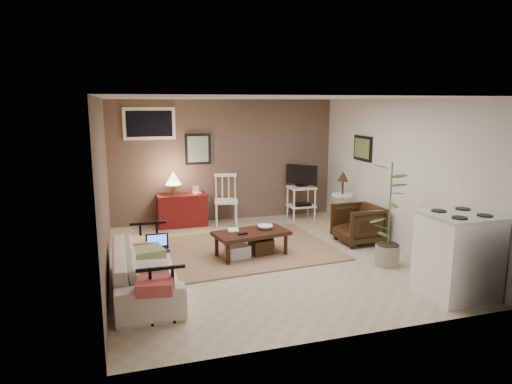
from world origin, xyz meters
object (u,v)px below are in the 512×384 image
object	(u,v)px
red_console	(181,207)
potted_plant	(390,211)
spindle_chair	(226,201)
side_table	(342,193)
sofa	(145,263)
armchair	(358,222)
tv_stand	(302,190)
coffee_table	(251,242)
stove	(458,255)

from	to	relation	value
red_console	potted_plant	bearing A→B (deg)	-50.10
red_console	spindle_chair	size ratio (longest dim) A/B	1.10
spindle_chair	side_table	bearing A→B (deg)	-23.41
red_console	spindle_chair	bearing A→B (deg)	-7.77
spindle_chair	potted_plant	xyz separation A→B (m)	(1.71, -2.94, 0.36)
sofa	armchair	distance (m)	3.72
spindle_chair	tv_stand	distance (m)	1.58
potted_plant	coffee_table	bearing A→B (deg)	152.14
spindle_chair	sofa	bearing A→B (deg)	-120.80
armchair	stove	distance (m)	2.28
potted_plant	stove	world-z (taller)	potted_plant
potted_plant	stove	xyz separation A→B (m)	(0.21, -1.16, -0.30)
sofa	armchair	bearing A→B (deg)	-73.59
red_console	tv_stand	world-z (taller)	tv_stand
sofa	side_table	size ratio (longest dim) A/B	1.80
red_console	potted_plant	world-z (taller)	potted_plant
red_console	tv_stand	bearing A→B (deg)	-3.35
coffee_table	red_console	distance (m)	2.25
side_table	armchair	distance (m)	1.01
red_console	potted_plant	distance (m)	4.01
potted_plant	stove	size ratio (longest dim) A/B	1.47
red_console	side_table	distance (m)	3.07
spindle_chair	armchair	bearing A→B (deg)	-44.64
coffee_table	spindle_chair	distance (m)	2.01
tv_stand	coffee_table	bearing A→B (deg)	-130.00
red_console	sofa	bearing A→B (deg)	-106.08
red_console	stove	size ratio (longest dim) A/B	1.02
coffee_table	spindle_chair	xyz separation A→B (m)	(0.08, 2.00, 0.22)
red_console	armchair	bearing A→B (deg)	-35.72
coffee_table	side_table	world-z (taller)	side_table
sofa	armchair	size ratio (longest dim) A/B	2.72
coffee_table	side_table	xyz separation A→B (m)	(2.12, 1.11, 0.43)
red_console	tv_stand	xyz separation A→B (m)	(2.42, -0.14, 0.22)
tv_stand	stove	distance (m)	4.09
coffee_table	side_table	distance (m)	2.44
armchair	red_console	bearing A→B (deg)	-127.66
sofa	spindle_chair	size ratio (longest dim) A/B	1.99
sofa	stove	size ratio (longest dim) A/B	1.85
coffee_table	sofa	world-z (taller)	sofa
coffee_table	stove	bearing A→B (deg)	-46.46
coffee_table	potted_plant	bearing A→B (deg)	-27.86
stove	side_table	bearing A→B (deg)	87.81
spindle_chair	tv_stand	size ratio (longest dim) A/B	0.88
red_console	side_table	xyz separation A→B (m)	(2.89, -1.00, 0.30)
armchair	potted_plant	xyz separation A→B (m)	(-0.14, -1.12, 0.46)
spindle_chair	side_table	distance (m)	2.23
sofa	stove	xyz separation A→B (m)	(3.63, -1.23, 0.14)
coffee_table	side_table	bearing A→B (deg)	27.65
spindle_chair	stove	world-z (taller)	stove
sofa	side_table	xyz separation A→B (m)	(3.76, 1.99, 0.29)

